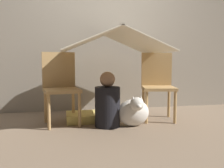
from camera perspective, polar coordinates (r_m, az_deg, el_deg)
ground_plane at (r=3.02m, az=0.20°, el=-8.97°), size 8.80×8.80×0.00m
wall_back at (r=3.85m, az=-2.55°, el=12.88°), size 7.00×0.05×2.50m
chair_left at (r=3.00m, az=-11.69°, el=-0.16°), size 0.45×0.45×0.85m
chair_right at (r=3.23m, az=10.40°, el=0.25°), size 0.47×0.47×0.85m
sheet_canopy at (r=2.99m, az=0.00°, el=9.78°), size 1.19×1.11×0.26m
person_front at (r=2.83m, az=-1.04°, el=-4.47°), size 0.29×0.29×0.62m
dog at (r=2.86m, az=5.00°, el=-6.26°), size 0.36×0.35×0.37m
floor_cushion at (r=3.14m, az=-5.98°, el=-7.48°), size 0.48×0.38×0.10m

